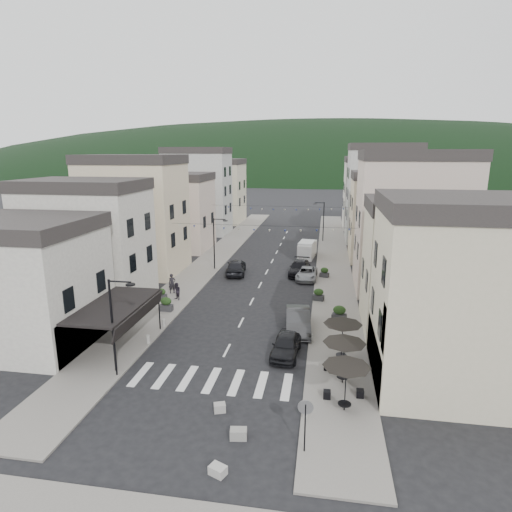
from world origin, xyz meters
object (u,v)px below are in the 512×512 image
at_px(parked_car_a, 286,345).
at_px(delivery_van, 307,249).
at_px(parked_car_c, 307,273).
at_px(parked_car_b, 298,321).
at_px(pedestrian_a, 172,283).
at_px(parked_car_e, 236,266).
at_px(pedestrian_b, 177,291).
at_px(parked_car_d, 300,268).

distance_m(parked_car_a, delivery_van, 27.66).
height_order(parked_car_a, parked_car_c, parked_car_a).
relative_size(parked_car_b, pedestrian_a, 2.72).
bearing_deg(parked_car_c, delivery_van, 93.91).
xyz_separation_m(delivery_van, pedestrian_a, (-12.05, -16.82, -0.01)).
bearing_deg(parked_car_e, pedestrian_b, 62.80).
height_order(parked_car_e, pedestrian_a, pedestrian_a).
xyz_separation_m(parked_car_d, pedestrian_b, (-10.49, -10.55, 0.17)).
xyz_separation_m(parked_car_c, parked_car_e, (-7.86, 0.77, 0.22)).
distance_m(parked_car_b, pedestrian_b, 12.37).
height_order(parked_car_c, delivery_van, delivery_van).
distance_m(parked_car_d, parked_car_e, 7.07).
bearing_deg(parked_car_d, parked_car_e, -170.01).
xyz_separation_m(parked_car_d, pedestrian_a, (-11.61, -8.73, 0.31)).
bearing_deg(parked_car_d, parked_car_c, -60.87).
bearing_deg(parked_car_b, parked_car_a, -102.53).
height_order(parked_car_b, parked_car_c, parked_car_b).
height_order(parked_car_b, pedestrian_a, pedestrian_a).
height_order(parked_car_b, delivery_van, delivery_van).
height_order(parked_car_e, pedestrian_b, pedestrian_b).
bearing_deg(parked_car_e, delivery_van, -136.91).
height_order(parked_car_d, pedestrian_b, pedestrian_b).
relative_size(parked_car_e, delivery_van, 1.06).
relative_size(parked_car_c, pedestrian_b, 2.86).
xyz_separation_m(parked_car_a, pedestrian_a, (-11.93, 10.84, 0.33)).
xyz_separation_m(parked_car_e, pedestrian_b, (-3.48, -9.63, 0.07)).
relative_size(parked_car_a, parked_car_c, 0.93).
bearing_deg(parked_car_b, pedestrian_b, 151.37).
distance_m(parked_car_b, pedestrian_a, 14.18).
bearing_deg(pedestrian_a, pedestrian_b, -93.02).
bearing_deg(pedestrian_b, parked_car_d, 83.45).
bearing_deg(delivery_van, parked_car_d, -86.45).
bearing_deg(parked_car_b, parked_car_d, 88.00).
xyz_separation_m(pedestrian_a, pedestrian_b, (1.12, -1.83, -0.14)).
height_order(parked_car_a, delivery_van, delivery_van).
height_order(pedestrian_a, pedestrian_b, pedestrian_a).
distance_m(delivery_van, pedestrian_a, 20.69).
relative_size(parked_car_a, pedestrian_b, 2.67).
distance_m(parked_car_d, pedestrian_b, 14.88).
height_order(parked_car_b, parked_car_d, parked_car_b).
height_order(parked_car_a, pedestrian_b, pedestrian_b).
xyz_separation_m(parked_car_c, parked_car_d, (-0.85, 1.70, 0.11)).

